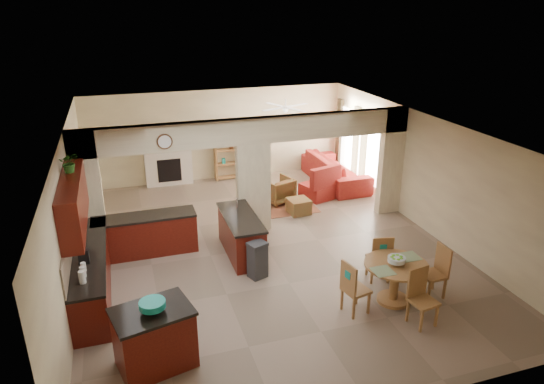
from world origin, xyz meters
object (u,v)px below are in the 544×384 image
object	(u,v)px
dining_table	(395,277)
armchair	(278,190)
kitchen_island	(154,338)
sofa	(335,170)

from	to	relation	value
dining_table	armchair	xyz separation A→B (m)	(-0.51, 5.28, -0.17)
kitchen_island	armchair	world-z (taller)	kitchen_island
kitchen_island	armchair	xyz separation A→B (m)	(3.87, 5.68, -0.15)
kitchen_island	dining_table	xyz separation A→B (m)	(4.38, 0.40, 0.02)
kitchen_island	sofa	world-z (taller)	kitchen_island
kitchen_island	dining_table	distance (m)	4.40
kitchen_island	dining_table	size ratio (longest dim) A/B	1.12
dining_table	armchair	world-z (taller)	dining_table
armchair	dining_table	bearing A→B (deg)	77.78
dining_table	kitchen_island	bearing A→B (deg)	-174.82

